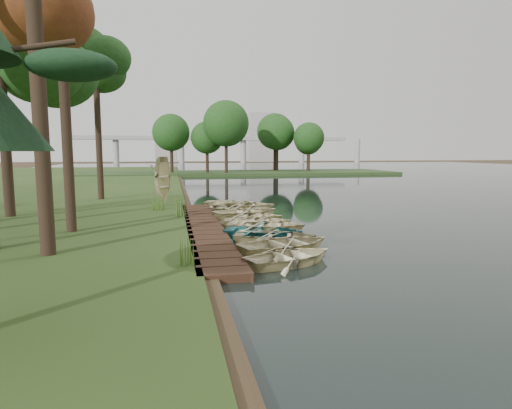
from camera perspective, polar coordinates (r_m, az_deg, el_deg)
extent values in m
plane|color=#3D2F1D|center=(19.91, -2.28, -3.57)|extent=(300.00, 300.00, 0.00)
cube|color=black|center=(51.47, 28.85, 2.11)|extent=(130.00, 200.00, 0.05)
cube|color=#331F13|center=(19.71, -6.89, -3.28)|extent=(1.60, 16.00, 0.30)
cube|color=#29401C|center=(70.29, -2.07, 4.23)|extent=(50.00, 14.00, 0.45)
cylinder|color=black|center=(70.44, -21.28, 5.90)|extent=(0.50, 0.50, 4.80)
sphere|color=#1F4918|center=(70.49, -21.41, 8.82)|extent=(5.60, 5.60, 5.60)
cylinder|color=black|center=(69.58, -15.84, 6.10)|extent=(0.50, 0.50, 4.80)
sphere|color=#1F4918|center=(69.64, -15.94, 9.06)|extent=(5.60, 5.60, 5.60)
cylinder|color=black|center=(69.36, -10.32, 6.25)|extent=(0.50, 0.50, 4.80)
sphere|color=#1F4918|center=(69.41, -10.38, 9.22)|extent=(5.60, 5.60, 5.60)
cylinder|color=black|center=(69.77, -4.80, 6.34)|extent=(0.50, 0.50, 4.80)
sphere|color=#1F4918|center=(69.82, -4.83, 9.30)|extent=(5.60, 5.60, 5.60)
cylinder|color=black|center=(70.81, 0.60, 6.38)|extent=(0.50, 0.50, 4.80)
sphere|color=#1F4918|center=(70.86, 0.61, 9.29)|extent=(5.60, 5.60, 5.60)
cylinder|color=black|center=(72.45, 5.80, 6.36)|extent=(0.50, 0.50, 4.80)
sphere|color=#1F4918|center=(72.50, 5.84, 9.20)|extent=(5.60, 5.60, 5.60)
cylinder|color=black|center=(74.66, 10.74, 6.29)|extent=(0.50, 0.50, 4.80)
sphere|color=#1F4918|center=(74.70, 10.80, 9.05)|extent=(5.60, 5.60, 5.60)
cube|color=#A5A5A0|center=(140.02, -5.81, 8.77)|extent=(90.00, 4.00, 1.20)
cylinder|color=#A5A5A0|center=(140.38, -18.16, 6.83)|extent=(1.80, 1.80, 8.00)
cylinder|color=#A5A5A0|center=(139.38, -9.91, 7.07)|extent=(1.80, 1.80, 8.00)
cylinder|color=#A5A5A0|center=(141.23, -1.71, 7.17)|extent=(1.80, 1.80, 8.00)
cylinder|color=#A5A5A0|center=(145.82, 6.13, 7.13)|extent=(1.80, 1.80, 8.00)
cylinder|color=#A5A5A0|center=(152.92, 13.36, 6.97)|extent=(1.80, 1.80, 8.00)
cube|color=#A5A5A0|center=(162.81, 0.64, 8.91)|extent=(10.00, 8.00, 18.00)
cube|color=#A5A5A0|center=(164.38, -11.87, 7.70)|extent=(8.00, 8.00, 12.00)
imported|color=beige|center=(13.93, 4.64, -6.62)|extent=(3.77, 3.24, 0.66)
imported|color=beige|center=(15.54, 4.02, -5.00)|extent=(4.25, 3.58, 0.75)
imported|color=beige|center=(17.12, 2.58, -3.98)|extent=(3.88, 3.26, 0.69)
imported|color=teal|center=(18.07, 1.02, -3.38)|extent=(3.93, 3.36, 0.69)
imported|color=beige|center=(19.36, 1.34, -2.60)|extent=(4.19, 3.53, 0.74)
imported|color=beige|center=(20.77, 0.12, -2.03)|extent=(3.76, 3.09, 0.68)
imported|color=beige|center=(22.20, -0.97, -1.37)|extent=(4.22, 3.64, 0.73)
imported|color=beige|center=(23.54, -1.27, -0.83)|extent=(4.36, 3.61, 0.78)
imported|color=beige|center=(25.06, -1.66, -0.46)|extent=(3.81, 3.14, 0.68)
imported|color=beige|center=(26.37, -1.67, 0.04)|extent=(4.31, 3.45, 0.80)
imported|color=beige|center=(27.76, -3.15, 0.34)|extent=(4.37, 3.79, 0.76)
imported|color=beige|center=(29.11, -12.20, 0.87)|extent=(3.75, 3.51, 0.63)
cylinder|color=black|center=(15.59, -27.15, 15.81)|extent=(0.48, 0.48, 11.88)
cylinder|color=black|center=(19.54, -23.98, 9.48)|extent=(0.42, 0.42, 8.80)
ellipsoid|color=brown|center=(20.25, -24.65, 22.00)|extent=(3.96, 3.96, 3.36)
cylinder|color=black|center=(27.32, -26.94, 8.00)|extent=(0.41, 0.41, 8.36)
ellipsoid|color=#1F4918|center=(27.76, -27.44, 16.64)|extent=(4.66, 4.66, 3.96)
cylinder|color=black|center=(25.96, -30.89, 14.16)|extent=(0.52, 0.52, 14.04)
cylinder|color=black|center=(32.46, -20.28, 9.15)|extent=(0.43, 0.43, 9.60)
ellipsoid|color=#1F4918|center=(33.02, -20.66, 17.49)|extent=(4.29, 4.29, 3.65)
cone|color=#3F661E|center=(13.04, -9.18, -6.06)|extent=(0.60, 0.60, 0.85)
cone|color=#3F661E|center=(22.71, -10.03, -0.16)|extent=(0.60, 0.60, 1.12)
cone|color=#3F661E|center=(25.32, -12.68, 0.23)|extent=(0.60, 0.60, 0.88)
cone|color=#3F661E|center=(25.60, -13.29, 0.48)|extent=(0.60, 0.60, 1.04)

